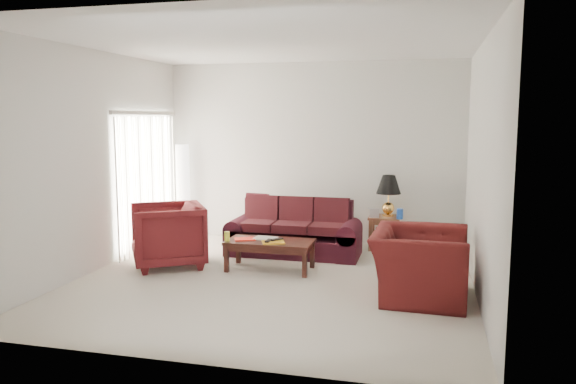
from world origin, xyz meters
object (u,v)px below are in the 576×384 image
object	(u,v)px
armchair_left	(168,235)
armchair_right	(419,264)
end_table	(384,233)
sofa	(294,228)
coffee_table	(270,255)
floor_lamp	(183,191)

from	to	relation	value
armchair_left	armchair_right	world-z (taller)	armchair_left
end_table	armchair_left	size ratio (longest dim) A/B	0.54
sofa	coffee_table	xyz separation A→B (m)	(-0.11, -0.93, -0.20)
armchair_left	armchair_right	distance (m)	3.51
armchair_left	coffee_table	size ratio (longest dim) A/B	0.83
sofa	end_table	xyz separation A→B (m)	(1.32, 0.71, -0.14)
sofa	armchair_right	size ratio (longest dim) A/B	1.65
armchair_left	coffee_table	distance (m)	1.48
end_table	armchair_right	world-z (taller)	armchair_right
sofa	coffee_table	world-z (taller)	sofa
sofa	armchair_right	bearing A→B (deg)	-42.85
floor_lamp	coffee_table	bearing A→B (deg)	-39.36
sofa	end_table	distance (m)	1.50
sofa	coffee_table	bearing A→B (deg)	-99.09
floor_lamp	armchair_left	size ratio (longest dim) A/B	1.67
sofa	floor_lamp	world-z (taller)	floor_lamp
coffee_table	armchair_left	bearing A→B (deg)	-152.75
coffee_table	floor_lamp	bearing A→B (deg)	162.00
floor_lamp	end_table	bearing A→B (deg)	-0.79
sofa	coffee_table	size ratio (longest dim) A/B	1.69
end_table	floor_lamp	world-z (taller)	floor_lamp
floor_lamp	armchair_right	world-z (taller)	floor_lamp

